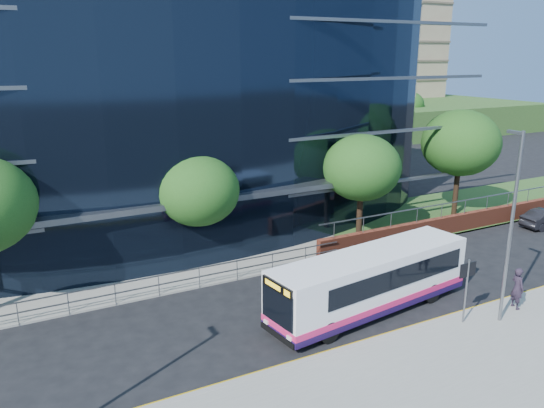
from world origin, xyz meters
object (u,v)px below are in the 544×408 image
tree_far_d (461,143)px  tree_dist_e (320,109)px  streetlight_east (511,223)px  street_sign (467,278)px  city_bus (372,280)px  tree_far_b (198,191)px  tree_far_c (362,168)px  tree_dist_f (409,105)px  pedestrian (517,288)px

tree_far_d → tree_dist_e: bearing=75.1°
tree_dist_e → streetlight_east: 45.85m
street_sign → city_bus: 3.91m
tree_far_b → city_bus: tree_far_b is taller
tree_far_c → tree_far_b: bearing=177.1°
tree_far_c → city_bus: size_ratio=0.63×
tree_dist_f → city_bus: 55.80m
streetlight_east → tree_far_b: bearing=127.6°
tree_far_c → pedestrian: bearing=-87.0°
streetlight_east → tree_far_c: bearing=84.9°
tree_dist_f → pedestrian: bearing=-126.6°
tree_far_b → tree_far_c: (10.00, -0.50, 0.33)m
tree_far_c → pedestrian: 11.28m
street_sign → pedestrian: size_ratio=1.49×
tree_far_c → city_bus: tree_far_c is taller
street_sign → tree_dist_e: bearing=64.9°
pedestrian → tree_dist_e: bearing=-8.7°
tree_dist_e → tree_far_b: bearing=-131.5°
tree_far_c → tree_dist_e: (17.00, 31.00, 0.00)m
tree_dist_e → streetlight_east: size_ratio=0.81×
street_sign → city_bus: (-2.56, 2.87, -0.70)m
tree_far_c → pedestrian: (0.56, -10.72, -3.45)m
tree_far_d → street_sign: bearing=-134.8°
street_sign → city_bus: bearing=131.6°
tree_far_d → tree_far_c: bearing=-173.7°
tree_dist_f → pedestrian: 54.53m
pedestrian → streetlight_east: bearing=118.9°
tree_far_b → streetlight_east: size_ratio=0.76×
tree_dist_e → streetlight_east: bearing=-113.1°
tree_far_d → pedestrian: tree_far_d is taller
tree_far_d → tree_dist_e: (8.00, 30.00, -0.65)m
tree_far_b → pedestrian: 15.72m
tree_far_d → tree_dist_f: size_ratio=1.23×
tree_far_c → streetlight_east: bearing=-95.1°
tree_far_d → streetlight_east: bearing=-129.4°
tree_far_b → tree_far_c: 10.02m
tree_far_b → tree_dist_e: 40.74m
tree_far_c → tree_dist_e: 35.36m
tree_far_c → tree_far_d: (9.00, 1.00, 0.65)m
tree_dist_e → city_bus: 44.66m
street_sign → streetlight_east: streetlight_east is taller
tree_dist_f → pedestrian: (-32.44, -43.72, -3.12)m
city_bus → tree_far_d: bearing=24.5°
street_sign → pedestrian: bearing=-2.5°
tree_far_c → tree_dist_f: tree_far_c is taller
city_bus → streetlight_east: bearing=-47.7°
streetlight_east → pedestrian: size_ratio=4.26×
tree_far_d → streetlight_east: 15.77m
tree_far_b → streetlight_east: 14.74m
city_bus → tree_far_c: bearing=49.5°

